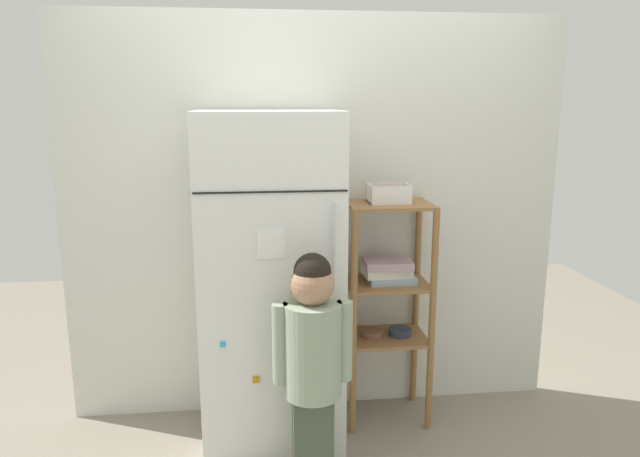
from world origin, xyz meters
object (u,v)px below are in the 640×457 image
at_px(pantry_shelf_unit, 387,289).
at_px(fruit_bin, 388,195).
at_px(refrigerator, 271,281).
at_px(child_standing, 313,348).

relative_size(pantry_shelf_unit, fruit_bin, 5.79).
distance_m(refrigerator, pantry_shelf_unit, 0.65).
bearing_deg(child_standing, refrigerator, 110.53).
distance_m(refrigerator, child_standing, 0.51).
distance_m(refrigerator, fruit_bin, 0.76).
xyz_separation_m(pantry_shelf_unit, fruit_bin, (-0.00, 0.01, 0.51)).
xyz_separation_m(refrigerator, fruit_bin, (0.63, 0.12, 0.41)).
height_order(child_standing, pantry_shelf_unit, pantry_shelf_unit).
relative_size(refrigerator, fruit_bin, 8.05).
xyz_separation_m(refrigerator, child_standing, (0.17, -0.44, -0.18)).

